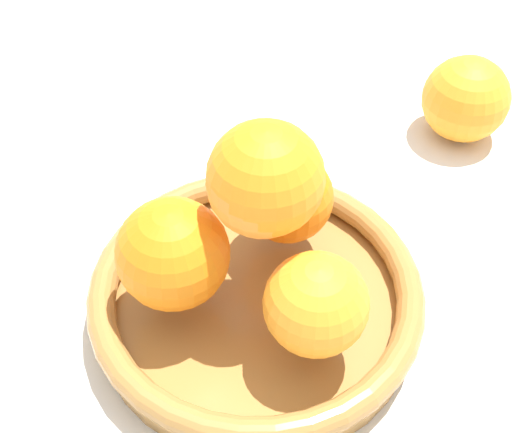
# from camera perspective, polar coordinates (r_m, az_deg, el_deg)

# --- Properties ---
(ground_plane) EXTENTS (4.00, 4.00, 0.00)m
(ground_plane) POSITION_cam_1_polar(r_m,az_deg,el_deg) (0.56, -0.00, -7.80)
(ground_plane) COLOR silver
(fruit_bowl) EXTENTS (0.25, 0.25, 0.04)m
(fruit_bowl) POSITION_cam_1_polar(r_m,az_deg,el_deg) (0.54, -0.00, -6.51)
(fruit_bowl) COLOR #A57238
(fruit_bowl) RESTS_ON ground_plane
(orange_pile) EXTENTS (0.17, 0.18, 0.14)m
(orange_pile) POSITION_cam_1_polar(r_m,az_deg,el_deg) (0.48, -0.30, -0.49)
(orange_pile) COLOR orange
(orange_pile) RESTS_ON fruit_bowl
(stray_orange) EXTENTS (0.08, 0.08, 0.08)m
(stray_orange) POSITION_cam_1_polar(r_m,az_deg,el_deg) (0.71, 16.43, 9.01)
(stray_orange) COLOR orange
(stray_orange) RESTS_ON ground_plane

